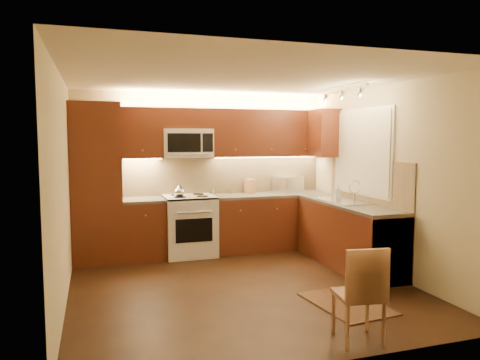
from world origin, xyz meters
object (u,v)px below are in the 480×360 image
object	(u,v)px
stove	(190,226)
toaster_oven	(288,184)
microwave	(187,143)
soap_bottle	(338,191)
dining_chair	(358,293)
sink	(344,196)
kettle	(179,191)
knife_block	(250,186)

from	to	relation	value
stove	toaster_oven	distance (m)	1.83
stove	microwave	bearing A→B (deg)	90.00
soap_bottle	dining_chair	size ratio (longest dim) A/B	0.23
sink	soap_bottle	bearing A→B (deg)	73.46
kettle	knife_block	bearing A→B (deg)	-7.60
dining_chair	soap_bottle	bearing A→B (deg)	72.59
knife_block	sink	bearing A→B (deg)	-77.29
toaster_oven	microwave	bearing A→B (deg)	161.13
knife_block	dining_chair	world-z (taller)	knife_block
dining_chair	sink	bearing A→B (deg)	71.24
sink	knife_block	bearing A→B (deg)	125.68
knife_block	microwave	bearing A→B (deg)	160.72
kettle	knife_block	distance (m)	1.25
knife_block	dining_chair	distance (m)	3.63
microwave	sink	size ratio (longest dim) A/B	0.88
stove	microwave	size ratio (longest dim) A/B	1.21
soap_bottle	stove	bearing A→B (deg)	173.10
microwave	dining_chair	size ratio (longest dim) A/B	0.87
sink	toaster_oven	xyz separation A→B (m)	(-0.28, 1.32, 0.05)
stove	knife_block	xyz separation A→B (m)	(1.05, 0.20, 0.56)
dining_chair	toaster_oven	bearing A→B (deg)	84.68
sink	toaster_oven	size ratio (longest dim) A/B	2.00
kettle	knife_block	size ratio (longest dim) A/B	0.83
stove	microwave	distance (m)	1.27
stove	soap_bottle	distance (m)	2.31
microwave	toaster_oven	size ratio (longest dim) A/B	1.76
stove	sink	distance (m)	2.35
stove	sink	bearing A→B (deg)	-29.36
stove	soap_bottle	bearing A→B (deg)	-20.43
soap_bottle	dining_chair	bearing A→B (deg)	-102.61
stove	kettle	bearing A→B (deg)	-152.92
microwave	kettle	bearing A→B (deg)	-127.54
kettle	toaster_oven	size ratio (longest dim) A/B	0.44
microwave	soap_bottle	bearing A→B (deg)	-23.59
microwave	dining_chair	xyz separation A→B (m)	(0.83, -3.51, -1.28)
stove	dining_chair	size ratio (longest dim) A/B	1.05
soap_bottle	microwave	bearing A→B (deg)	169.94
toaster_oven	dining_chair	bearing A→B (deg)	-125.03
toaster_oven	kettle	bearing A→B (deg)	167.60
kettle	dining_chair	size ratio (longest dim) A/B	0.22
knife_block	dining_chair	bearing A→B (deg)	-116.44
microwave	knife_block	world-z (taller)	microwave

